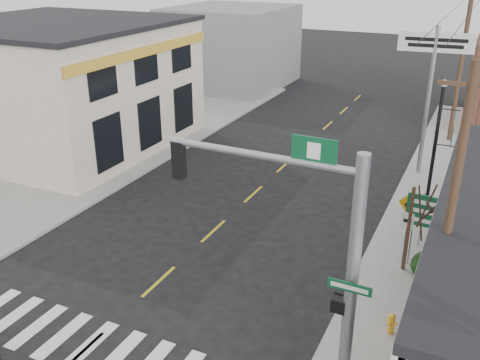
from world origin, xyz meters
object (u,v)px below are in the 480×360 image
at_px(fire_hydrant, 391,322).
at_px(traffic_signal_pole, 320,251).
at_px(guide_sign, 433,222).
at_px(utility_pole_far, 463,53).
at_px(dance_center_sign, 433,65).
at_px(bare_tree, 444,201).
at_px(lamp_post, 438,139).
at_px(utility_pole_near, 448,228).

bearing_deg(fire_hydrant, traffic_signal_pole, -116.35).
bearing_deg(guide_sign, traffic_signal_pole, -101.03).
height_order(guide_sign, utility_pole_far, utility_pole_far).
relative_size(dance_center_sign, bare_tree, 1.57).
relative_size(traffic_signal_pole, lamp_post, 1.16).
xyz_separation_m(bare_tree, utility_pole_near, (0.30, -2.84, 0.57)).
distance_m(traffic_signal_pole, guide_sign, 7.14).
distance_m(lamp_post, utility_pole_far, 10.85).
relative_size(guide_sign, utility_pole_far, 0.32).
xyz_separation_m(fire_hydrant, lamp_post, (-0.11, 8.73, 2.96)).
distance_m(traffic_signal_pole, bare_tree, 5.30).
height_order(traffic_signal_pole, guide_sign, traffic_signal_pole).
height_order(traffic_signal_pole, dance_center_sign, dance_center_sign).
relative_size(traffic_signal_pole, dance_center_sign, 0.92).
xyz_separation_m(fire_hydrant, utility_pole_near, (1.10, -0.99, 3.83)).
bearing_deg(lamp_post, utility_pole_near, -63.19).
relative_size(guide_sign, dance_center_sign, 0.43).
bearing_deg(utility_pole_near, guide_sign, 94.93).
relative_size(traffic_signal_pole, guide_sign, 2.11).
relative_size(lamp_post, utility_pole_far, 0.58).
distance_m(guide_sign, fire_hydrant, 4.05).
xyz_separation_m(lamp_post, utility_pole_near, (1.21, -9.71, 0.88)).
bearing_deg(dance_center_sign, traffic_signal_pole, -95.75).
bearing_deg(dance_center_sign, fire_hydrant, -89.76).
distance_m(dance_center_sign, bare_tree, 11.76).
relative_size(fire_hydrant, utility_pole_near, 0.08).
bearing_deg(dance_center_sign, lamp_post, -82.16).
height_order(traffic_signal_pole, fire_hydrant, traffic_signal_pole).
height_order(lamp_post, utility_pole_near, utility_pole_near).
height_order(traffic_signal_pole, utility_pole_far, utility_pole_far).
height_order(fire_hydrant, bare_tree, bare_tree).
bearing_deg(traffic_signal_pole, guide_sign, 74.97).
xyz_separation_m(traffic_signal_pole, guide_sign, (1.93, 6.60, -1.94)).
xyz_separation_m(guide_sign, utility_pole_far, (-0.70, 15.77, 3.08)).
height_order(lamp_post, utility_pole_far, utility_pole_far).
xyz_separation_m(traffic_signal_pole, bare_tree, (2.25, 4.79, -0.32)).
distance_m(bare_tree, utility_pole_near, 2.91).
distance_m(guide_sign, utility_pole_far, 16.08).
xyz_separation_m(traffic_signal_pole, dance_center_sign, (0.33, 16.25, 1.45)).
bearing_deg(utility_pole_far, utility_pole_near, -83.31).
xyz_separation_m(traffic_signal_pole, utility_pole_far, (1.23, 22.37, 1.14)).
relative_size(traffic_signal_pole, utility_pole_near, 0.81).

